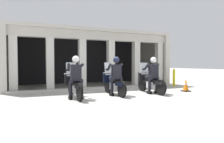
{
  "coord_description": "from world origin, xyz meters",
  "views": [
    {
      "loc": [
        -3.44,
        -7.48,
        1.29
      ],
      "look_at": [
        0.0,
        0.41,
        0.97
      ],
      "focal_mm": 32.67,
      "sensor_mm": 36.0,
      "label": 1
    }
  ],
  "objects_px": {
    "motorcycle_center": "(113,83)",
    "traffic_cone_flank": "(186,85)",
    "motorcycle_left": "(74,85)",
    "police_officer_left": "(76,73)",
    "police_officer_center": "(116,73)",
    "bollard_kerbside": "(174,78)",
    "police_officer_right": "(153,72)",
    "motorcycle_right": "(149,82)"
  },
  "relations": [
    {
      "from": "motorcycle_right",
      "to": "police_officer_right",
      "type": "xyz_separation_m",
      "value": [
        -0.0,
        -0.28,
        0.44
      ]
    },
    {
      "from": "motorcycle_left",
      "to": "motorcycle_right",
      "type": "relative_size",
      "value": 1.0
    },
    {
      "from": "motorcycle_left",
      "to": "police_officer_left",
      "type": "distance_m",
      "value": 0.52
    },
    {
      "from": "motorcycle_left",
      "to": "bollard_kerbside",
      "type": "relative_size",
      "value": 2.03
    },
    {
      "from": "police_officer_center",
      "to": "traffic_cone_flank",
      "type": "xyz_separation_m",
      "value": [
        3.53,
        -0.15,
        -0.65
      ]
    },
    {
      "from": "motorcycle_right",
      "to": "bollard_kerbside",
      "type": "xyz_separation_m",
      "value": [
        2.8,
        1.67,
        -0.0
      ]
    },
    {
      "from": "police_officer_left",
      "to": "motorcycle_right",
      "type": "xyz_separation_m",
      "value": [
        3.38,
        0.28,
        -0.44
      ]
    },
    {
      "from": "police_officer_center",
      "to": "traffic_cone_flank",
      "type": "height_order",
      "value": "police_officer_center"
    },
    {
      "from": "police_officer_left",
      "to": "bollard_kerbside",
      "type": "height_order",
      "value": "police_officer_left"
    },
    {
      "from": "traffic_cone_flank",
      "to": "police_officer_left",
      "type": "bearing_deg",
      "value": 179.98
    },
    {
      "from": "motorcycle_center",
      "to": "motorcycle_right",
      "type": "bearing_deg",
      "value": -0.11
    },
    {
      "from": "police_officer_center",
      "to": "bollard_kerbside",
      "type": "bearing_deg",
      "value": 27.03
    },
    {
      "from": "motorcycle_center",
      "to": "police_officer_center",
      "type": "height_order",
      "value": "police_officer_center"
    },
    {
      "from": "motorcycle_left",
      "to": "bollard_kerbside",
      "type": "distance_m",
      "value": 6.4
    },
    {
      "from": "traffic_cone_flank",
      "to": "bollard_kerbside",
      "type": "xyz_separation_m",
      "value": [
        0.96,
        1.95,
        0.21
      ]
    },
    {
      "from": "motorcycle_center",
      "to": "bollard_kerbside",
      "type": "bearing_deg",
      "value": 23.85
    },
    {
      "from": "motorcycle_center",
      "to": "motorcycle_right",
      "type": "height_order",
      "value": "same"
    },
    {
      "from": "police_officer_center",
      "to": "motorcycle_left",
      "type": "bearing_deg",
      "value": -179.24
    },
    {
      "from": "motorcycle_center",
      "to": "police_officer_left",
      "type": "bearing_deg",
      "value": -160.35
    },
    {
      "from": "police_officer_center",
      "to": "police_officer_right",
      "type": "xyz_separation_m",
      "value": [
        1.69,
        -0.16,
        0.0
      ]
    },
    {
      "from": "motorcycle_right",
      "to": "bollard_kerbside",
      "type": "bearing_deg",
      "value": 28.94
    },
    {
      "from": "police_officer_right",
      "to": "traffic_cone_flank",
      "type": "height_order",
      "value": "police_officer_right"
    },
    {
      "from": "motorcycle_left",
      "to": "police_officer_right",
      "type": "relative_size",
      "value": 1.29
    },
    {
      "from": "police_officer_left",
      "to": "bollard_kerbside",
      "type": "relative_size",
      "value": 1.58
    },
    {
      "from": "police_officer_center",
      "to": "bollard_kerbside",
      "type": "relative_size",
      "value": 1.58
    },
    {
      "from": "police_officer_center",
      "to": "motorcycle_right",
      "type": "xyz_separation_m",
      "value": [
        1.69,
        0.13,
        -0.44
      ]
    },
    {
      "from": "motorcycle_left",
      "to": "motorcycle_right",
      "type": "distance_m",
      "value": 3.38
    },
    {
      "from": "police_officer_right",
      "to": "police_officer_left",
      "type": "bearing_deg",
      "value": 178.01
    },
    {
      "from": "police_officer_left",
      "to": "police_officer_center",
      "type": "height_order",
      "value": "same"
    },
    {
      "from": "police_officer_left",
      "to": "bollard_kerbside",
      "type": "bearing_deg",
      "value": 22.74
    },
    {
      "from": "motorcycle_right",
      "to": "traffic_cone_flank",
      "type": "relative_size",
      "value": 3.46
    },
    {
      "from": "police_officer_left",
      "to": "motorcycle_right",
      "type": "distance_m",
      "value": 3.42
    },
    {
      "from": "police_officer_center",
      "to": "motorcycle_center",
      "type": "bearing_deg",
      "value": 94.97
    },
    {
      "from": "motorcycle_center",
      "to": "police_officer_center",
      "type": "relative_size",
      "value": 1.29
    },
    {
      "from": "police_officer_center",
      "to": "motorcycle_right",
      "type": "height_order",
      "value": "police_officer_center"
    },
    {
      "from": "motorcycle_center",
      "to": "traffic_cone_flank",
      "type": "height_order",
      "value": "motorcycle_center"
    },
    {
      "from": "police_officer_left",
      "to": "motorcycle_center",
      "type": "xyz_separation_m",
      "value": [
        1.69,
        0.43,
        -0.44
      ]
    },
    {
      "from": "motorcycle_right",
      "to": "bollard_kerbside",
      "type": "relative_size",
      "value": 2.03
    },
    {
      "from": "police_officer_left",
      "to": "police_officer_right",
      "type": "relative_size",
      "value": 1.0
    },
    {
      "from": "motorcycle_center",
      "to": "bollard_kerbside",
      "type": "height_order",
      "value": "motorcycle_center"
    },
    {
      "from": "police_officer_left",
      "to": "motorcycle_center",
      "type": "relative_size",
      "value": 0.78
    },
    {
      "from": "motorcycle_left",
      "to": "police_officer_left",
      "type": "xyz_separation_m",
      "value": [
        -0.0,
        -0.28,
        0.44
      ]
    }
  ]
}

